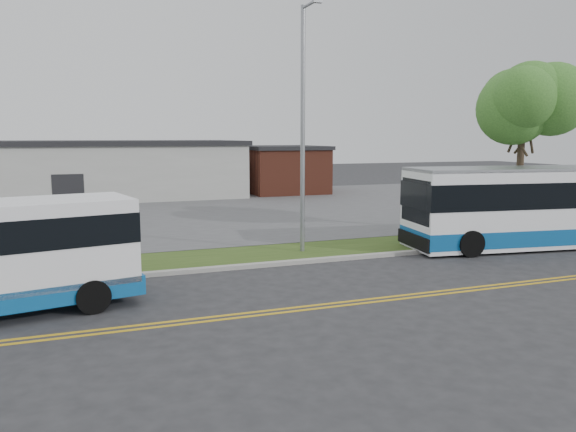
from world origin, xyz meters
name	(u,v)px	position (x,y,z in m)	size (l,w,h in m)	color
ground	(251,276)	(0.00, 0.00, 0.00)	(140.00, 140.00, 0.00)	#28282B
lane_line_north	(291,308)	(0.00, -3.85, 0.01)	(70.00, 0.12, 0.01)	gold
lane_line_south	(295,311)	(0.00, -4.15, 0.01)	(70.00, 0.12, 0.01)	gold
curb	(242,267)	(0.00, 1.10, 0.07)	(80.00, 0.30, 0.15)	#9E9B93
verge	(229,257)	(0.00, 2.90, 0.05)	(80.00, 3.30, 0.10)	#2B4316
parking_lot	(172,212)	(0.00, 17.00, 0.05)	(80.00, 25.00, 0.10)	#4C4C4F
commercial_building	(68,170)	(-6.00, 27.00, 2.18)	(25.40, 10.40, 4.35)	#9E9E99
brick_wing	(282,169)	(10.50, 26.00, 1.96)	(6.30, 7.30, 3.90)	brown
tree_east	(524,103)	(14.00, 3.00, 6.20)	(5.20, 5.20, 8.33)	#36241D
streetlight_near	(303,122)	(3.00, 2.73, 5.23)	(0.35, 1.53, 9.50)	gray
shuttle_bus	(8,254)	(-7.13, -1.65, 1.59)	(8.09, 3.96, 2.98)	#0D5192
transit_bus	(546,206)	(13.31, 0.60, 1.72)	(12.49, 4.36, 3.39)	white
parked_car_a	(46,214)	(-6.93, 12.30, 0.84)	(1.56, 4.49, 1.48)	#9FA2A6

